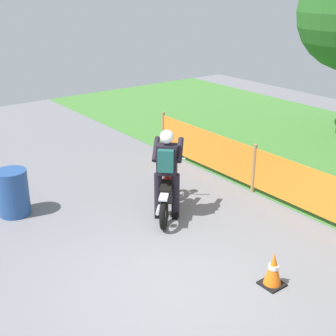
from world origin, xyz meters
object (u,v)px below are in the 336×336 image
motorcycle_lead (168,191)px  rider_lead (167,169)px  traffic_cone (273,270)px  spare_drum (13,193)px

motorcycle_lead → rider_lead: size_ratio=0.86×
rider_lead → traffic_cone: 2.72m
rider_lead → traffic_cone: bearing=-138.1°
rider_lead → spare_drum: size_ratio=1.92×
traffic_cone → spare_drum: (-4.44, -2.18, 0.18)m
traffic_cone → spare_drum: bearing=-153.9°
motorcycle_lead → rider_lead: bearing=-179.5°
motorcycle_lead → spare_drum: 2.90m
motorcycle_lead → spare_drum: (-1.65, -2.38, 0.00)m
rider_lead → traffic_cone: rider_lead is taller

